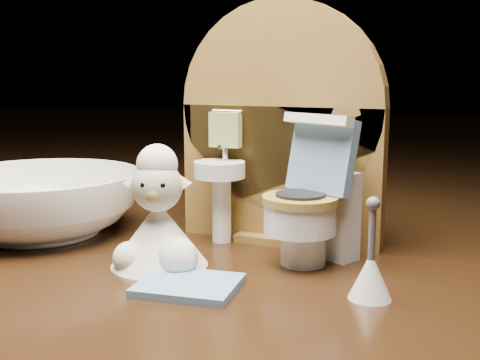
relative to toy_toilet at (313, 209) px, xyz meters
The scene contains 6 objects.
backdrop_panel 0.06m from the toy_toilet, 134.63° to the left, with size 0.13×0.05×0.15m.
toy_toilet is the anchor object (origin of this frame).
bath_mat 0.09m from the toy_toilet, 122.79° to the right, with size 0.05×0.04×0.00m, color #6D92BC.
toilet_brush 0.06m from the toy_toilet, 46.75° to the right, with size 0.02×0.02×0.05m.
plush_lamb 0.09m from the toy_toilet, 150.97° to the right, with size 0.05×0.05×0.07m.
ceramic_bowl 0.18m from the toy_toilet, behind, with size 0.13×0.13×0.04m, color white.
Camera 1 is at (0.13, -0.29, 0.11)m, focal length 45.00 mm.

